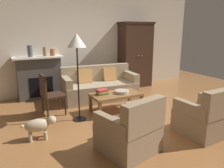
% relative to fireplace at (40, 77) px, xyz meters
% --- Properties ---
extents(ground_plane, '(9.60, 9.60, 0.00)m').
position_rel_fireplace_xyz_m(ground_plane, '(1.55, -2.30, -0.57)').
color(ground_plane, '#9E6638').
extents(back_wall, '(7.20, 0.10, 2.80)m').
position_rel_fireplace_xyz_m(back_wall, '(1.55, 0.25, 0.83)').
color(back_wall, silver).
rests_on(back_wall, ground).
extents(fireplace, '(1.26, 0.48, 1.12)m').
position_rel_fireplace_xyz_m(fireplace, '(0.00, 0.00, 0.00)').
color(fireplace, '#4C4947').
rests_on(fireplace, ground).
extents(armoire, '(1.06, 0.57, 2.02)m').
position_rel_fireplace_xyz_m(armoire, '(2.95, -0.08, 0.45)').
color(armoire, '#382319').
rests_on(armoire, ground).
extents(couch, '(1.98, 0.99, 0.86)m').
position_rel_fireplace_xyz_m(couch, '(1.39, -0.78, -0.25)').
color(couch, tan).
rests_on(couch, ground).
extents(coffee_table, '(1.10, 0.60, 0.42)m').
position_rel_fireplace_xyz_m(coffee_table, '(1.34, -1.81, -0.20)').
color(coffee_table, olive).
rests_on(coffee_table, ground).
extents(fruit_bowl, '(0.32, 0.32, 0.06)m').
position_rel_fireplace_xyz_m(fruit_bowl, '(1.47, -1.85, -0.12)').
color(fruit_bowl, beige).
rests_on(fruit_bowl, coffee_table).
extents(book_stack, '(0.26, 0.20, 0.12)m').
position_rel_fireplace_xyz_m(book_stack, '(1.03, -1.74, -0.09)').
color(book_stack, '#427A4C').
rests_on(book_stack, coffee_table).
extents(mantel_vase_slate, '(0.13, 0.13, 0.29)m').
position_rel_fireplace_xyz_m(mantel_vase_slate, '(-0.18, -0.02, 0.70)').
color(mantel_vase_slate, '#565B66').
rests_on(mantel_vase_slate, fireplace).
extents(mantel_vase_bronze, '(0.09, 0.09, 0.23)m').
position_rel_fireplace_xyz_m(mantel_vase_bronze, '(0.18, -0.02, 0.67)').
color(mantel_vase_bronze, olive).
rests_on(mantel_vase_bronze, fireplace).
extents(mantel_vase_terracotta, '(0.13, 0.13, 0.19)m').
position_rel_fireplace_xyz_m(mantel_vase_terracotta, '(0.38, -0.02, 0.64)').
color(mantel_vase_terracotta, '#A86042').
rests_on(mantel_vase_terracotta, fireplace).
extents(armchair_near_left, '(0.92, 0.93, 0.88)m').
position_rel_fireplace_xyz_m(armchair_near_left, '(0.74, -3.38, -0.25)').
color(armchair_near_left, '#997F60').
rests_on(armchair_near_left, ground).
extents(armchair_near_right, '(0.81, 0.80, 0.88)m').
position_rel_fireplace_xyz_m(armchair_near_right, '(2.20, -3.50, -0.25)').
color(armchair_near_right, '#997F60').
rests_on(armchair_near_right, ground).
extents(side_chair_wooden, '(0.48, 0.48, 0.90)m').
position_rel_fireplace_xyz_m(side_chair_wooden, '(-0.03, -1.35, -0.06)').
color(side_chair_wooden, '#382319').
rests_on(side_chair_wooden, ground).
extents(floor_lamp, '(0.36, 0.36, 1.74)m').
position_rel_fireplace_xyz_m(floor_lamp, '(0.45, -1.89, 0.94)').
color(floor_lamp, black).
rests_on(floor_lamp, ground).
extents(dog, '(0.57, 0.24, 0.39)m').
position_rel_fireplace_xyz_m(dog, '(-0.41, -2.36, -0.32)').
color(dog, beige).
rests_on(dog, ground).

